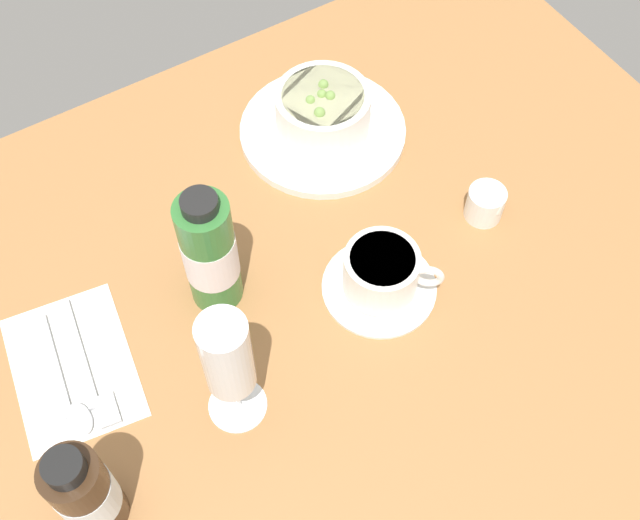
# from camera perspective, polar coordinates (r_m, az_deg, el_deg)

# --- Properties ---
(ground_plane) EXTENTS (1.10, 0.84, 0.03)m
(ground_plane) POSITION_cam_1_polar(r_m,az_deg,el_deg) (0.93, 0.03, -2.88)
(ground_plane) COLOR #9E6B3D
(porridge_bowl) EXTENTS (0.22, 0.22, 0.08)m
(porridge_bowl) POSITION_cam_1_polar(r_m,az_deg,el_deg) (1.04, 0.20, 10.16)
(porridge_bowl) COLOR white
(porridge_bowl) RESTS_ON ground_plane
(cutlery_setting) EXTENTS (0.15, 0.19, 0.01)m
(cutlery_setting) POSITION_cam_1_polar(r_m,az_deg,el_deg) (0.92, -17.17, -7.49)
(cutlery_setting) COLOR white
(cutlery_setting) RESTS_ON ground_plane
(coffee_cup) EXTENTS (0.13, 0.13, 0.07)m
(coffee_cup) POSITION_cam_1_polar(r_m,az_deg,el_deg) (0.90, 4.40, -1.04)
(coffee_cup) COLOR white
(coffee_cup) RESTS_ON ground_plane
(creamer_jug) EXTENTS (0.05, 0.06, 0.05)m
(creamer_jug) POSITION_cam_1_polar(r_m,az_deg,el_deg) (0.99, 11.74, 3.94)
(creamer_jug) COLOR white
(creamer_jug) RESTS_ON ground_plane
(wine_glass) EXTENTS (0.06, 0.06, 0.18)m
(wine_glass) POSITION_cam_1_polar(r_m,az_deg,el_deg) (0.76, -6.60, -7.10)
(wine_glass) COLOR white
(wine_glass) RESTS_ON ground_plane
(sauce_bottle_brown) EXTENTS (0.06, 0.06, 0.15)m
(sauce_bottle_brown) POSITION_cam_1_polar(r_m,az_deg,el_deg) (0.79, -16.41, -15.63)
(sauce_bottle_brown) COLOR #382314
(sauce_bottle_brown) RESTS_ON ground_plane
(sauce_bottle_green) EXTENTS (0.06, 0.06, 0.18)m
(sauce_bottle_green) POSITION_cam_1_polar(r_m,az_deg,el_deg) (0.86, -7.87, 0.52)
(sauce_bottle_green) COLOR #337233
(sauce_bottle_green) RESTS_ON ground_plane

